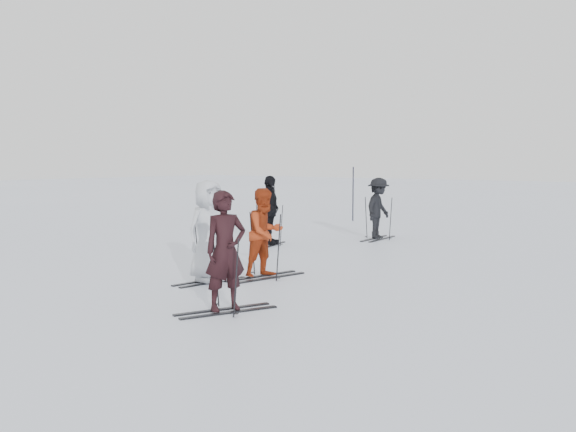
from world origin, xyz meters
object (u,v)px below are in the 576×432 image
object	(u,v)px
piste_marker	(353,194)
skier_uphill_left	(269,211)
skier_red	(265,234)
skier_grey	(209,232)
skier_near_dark	(225,253)
skier_uphill_far	(378,209)

from	to	relation	value
piste_marker	skier_uphill_left	bearing A→B (deg)	-75.60
skier_red	piste_marker	xyz separation A→B (m)	(-4.75, 10.92, 0.16)
skier_grey	skier_uphill_left	distance (m)	5.22
skier_near_dark	skier_red	bearing A→B (deg)	49.87
skier_near_dark	skier_grey	world-z (taller)	skier_grey
skier_near_dark	skier_uphill_left	bearing A→B (deg)	56.51
skier_red	skier_uphill_left	xyz separation A→B (m)	(-2.89, 3.70, 0.06)
skier_near_dark	piste_marker	distance (m)	14.72
skier_uphill_far	piste_marker	bearing A→B (deg)	34.25
skier_near_dark	skier_red	world-z (taller)	skier_near_dark
skier_grey	skier_uphill_far	distance (m)	7.63
skier_near_dark	skier_grey	size ratio (longest dim) A/B	0.96
skier_near_dark	skier_uphill_far	bearing A→B (deg)	38.13
skier_grey	piste_marker	xyz separation A→B (m)	(-4.19, 11.89, 0.07)
skier_near_dark	piste_marker	size ratio (longest dim) A/B	0.89
piste_marker	skier_grey	bearing A→B (deg)	-70.60
skier_uphill_left	piste_marker	xyz separation A→B (m)	(-1.85, 7.22, 0.09)
piste_marker	skier_uphill_far	bearing A→B (deg)	-50.92
skier_near_dark	skier_uphill_left	xyz separation A→B (m)	(-4.19, 6.21, 0.02)
skier_near_dark	skier_red	size ratio (longest dim) A/B	1.05
skier_near_dark	skier_uphill_left	distance (m)	7.49
skier_uphill_far	piste_marker	distance (m)	5.53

